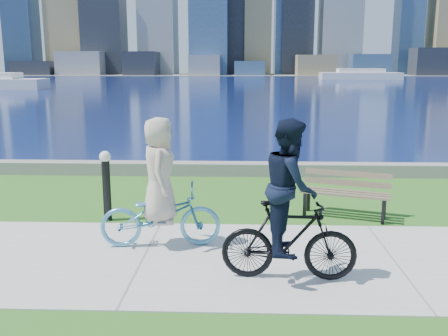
% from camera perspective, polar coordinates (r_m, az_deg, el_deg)
% --- Properties ---
extents(ground, '(320.00, 320.00, 0.00)m').
position_cam_1_polar(ground, '(8.46, 18.91, -10.18)').
color(ground, '#285F19').
rests_on(ground, ground).
extents(concrete_path, '(80.00, 3.50, 0.02)m').
position_cam_1_polar(concrete_path, '(8.45, 18.91, -10.11)').
color(concrete_path, '#B0B0AB').
rests_on(concrete_path, ground).
extents(seawall, '(90.00, 0.50, 0.35)m').
position_cam_1_polar(seawall, '(14.20, 11.89, -0.18)').
color(seawall, gray).
rests_on(seawall, ground).
extents(bay_water, '(320.00, 131.00, 0.01)m').
position_cam_1_polar(bay_water, '(79.59, 3.93, 9.65)').
color(bay_water, '#0B1747').
rests_on(bay_water, ground).
extents(far_shore, '(320.00, 30.00, 0.12)m').
position_cam_1_polar(far_shore, '(137.55, 3.20, 10.62)').
color(far_shore, gray).
rests_on(far_shore, ground).
extents(ferry_far, '(15.33, 4.38, 2.08)m').
position_cam_1_polar(ferry_far, '(101.43, 15.32, 10.23)').
color(ferry_far, silver).
rests_on(ferry_far, ground).
extents(park_bench, '(1.86, 1.13, 0.91)m').
position_cam_1_polar(park_bench, '(10.47, 13.73, -2.43)').
color(park_bench, black).
rests_on(park_bench, ground).
extents(bollard_lamp, '(0.23, 0.23, 1.41)m').
position_cam_1_polar(bollard_lamp, '(10.11, -13.30, -1.46)').
color(bollard_lamp, black).
rests_on(bollard_lamp, ground).
extents(cyclist_woman, '(0.92, 2.10, 2.21)m').
position_cam_1_polar(cyclist_woman, '(8.47, -7.32, -3.58)').
color(cyclist_woman, '#509BC3').
rests_on(cyclist_woman, ground).
extents(cyclist_man, '(0.76, 1.96, 2.33)m').
position_cam_1_polar(cyclist_man, '(7.13, 7.52, -5.23)').
color(cyclist_man, black).
rests_on(cyclist_man, ground).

